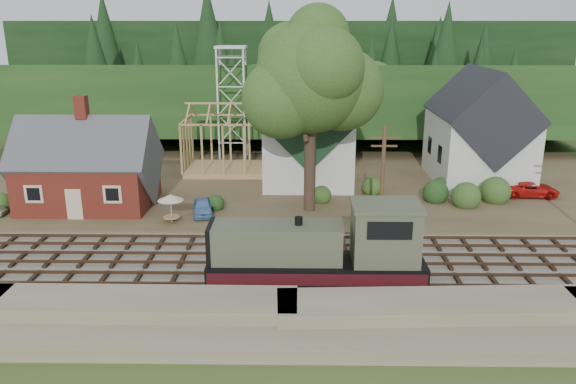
{
  "coord_description": "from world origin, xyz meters",
  "views": [
    {
      "loc": [
        0.9,
        -32.9,
        14.78
      ],
      "look_at": [
        0.34,
        6.0,
        3.0
      ],
      "focal_mm": 35.0,
      "sensor_mm": 36.0,
      "label": 1
    }
  ],
  "objects_px": {
    "car_blue": "(203,207)",
    "patio_set": "(171,199)",
    "car_red": "(530,189)",
    "locomotive": "(325,251)"
  },
  "relations": [
    {
      "from": "locomotive",
      "to": "car_red",
      "type": "height_order",
      "value": "locomotive"
    },
    {
      "from": "car_blue",
      "to": "car_red",
      "type": "distance_m",
      "value": 28.13
    },
    {
      "from": "car_blue",
      "to": "locomotive",
      "type": "bearing_deg",
      "value": -63.1
    },
    {
      "from": "car_blue",
      "to": "patio_set",
      "type": "xyz_separation_m",
      "value": [
        -2.06,
        -1.77,
        1.22
      ]
    },
    {
      "from": "locomotive",
      "to": "patio_set",
      "type": "bearing_deg",
      "value": 137.88
    },
    {
      "from": "car_blue",
      "to": "car_red",
      "type": "relative_size",
      "value": 0.77
    },
    {
      "from": "car_blue",
      "to": "patio_set",
      "type": "distance_m",
      "value": 2.98
    },
    {
      "from": "car_red",
      "to": "patio_set",
      "type": "height_order",
      "value": "patio_set"
    },
    {
      "from": "patio_set",
      "to": "locomotive",
      "type": "bearing_deg",
      "value": -42.12
    },
    {
      "from": "locomotive",
      "to": "car_blue",
      "type": "height_order",
      "value": "locomotive"
    }
  ]
}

